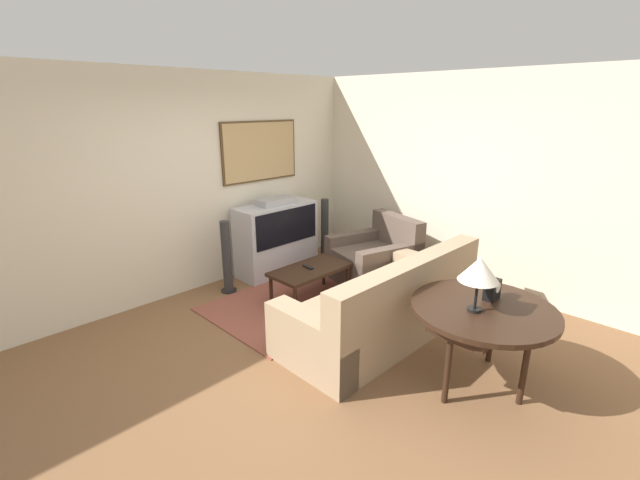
# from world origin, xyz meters

# --- Properties ---
(ground_plane) EXTENTS (12.00, 12.00, 0.00)m
(ground_plane) POSITION_xyz_m (0.00, 0.00, 0.00)
(ground_plane) COLOR brown
(wall_back) EXTENTS (12.00, 0.10, 2.70)m
(wall_back) POSITION_xyz_m (0.02, 2.13, 1.36)
(wall_back) COLOR beige
(wall_back) RESTS_ON ground_plane
(wall_right) EXTENTS (0.06, 12.00, 2.70)m
(wall_right) POSITION_xyz_m (2.63, 0.00, 1.35)
(wall_right) COLOR beige
(wall_right) RESTS_ON ground_plane
(area_rug) EXTENTS (2.17, 1.50, 0.01)m
(area_rug) POSITION_xyz_m (0.69, 0.84, 0.01)
(area_rug) COLOR brown
(area_rug) RESTS_ON ground_plane
(tv) EXTENTS (1.17, 0.48, 1.08)m
(tv) POSITION_xyz_m (1.11, 1.79, 0.51)
(tv) COLOR #B7B7BC
(tv) RESTS_ON ground_plane
(couch) EXTENTS (2.24, 0.99, 0.91)m
(couch) POSITION_xyz_m (0.73, -0.37, 0.31)
(couch) COLOR #9E8466
(couch) RESTS_ON ground_plane
(armchair) EXTENTS (1.20, 1.15, 0.86)m
(armchair) POSITION_xyz_m (1.84, 0.61, 0.29)
(armchair) COLOR brown
(armchair) RESTS_ON ground_plane
(coffee_table) EXTENTS (0.99, 0.52, 0.43)m
(coffee_table) POSITION_xyz_m (0.78, 0.76, 0.38)
(coffee_table) COLOR black
(coffee_table) RESTS_ON ground_plane
(console_table) EXTENTS (1.17, 1.17, 0.73)m
(console_table) POSITION_xyz_m (0.64, -1.42, 0.67)
(console_table) COLOR black
(console_table) RESTS_ON ground_plane
(table_lamp) EXTENTS (0.32, 0.32, 0.46)m
(table_lamp) POSITION_xyz_m (0.51, -1.39, 1.08)
(table_lamp) COLOR black
(table_lamp) RESTS_ON console_table
(mantel_clock) EXTENTS (0.16, 0.10, 0.17)m
(mantel_clock) POSITION_xyz_m (0.83, -1.39, 0.81)
(mantel_clock) COLOR black
(mantel_clock) RESTS_ON console_table
(remote) EXTENTS (0.06, 0.16, 0.02)m
(remote) POSITION_xyz_m (0.75, 0.79, 0.44)
(remote) COLOR black
(remote) RESTS_ON coffee_table
(speaker_tower_left) EXTENTS (0.20, 0.20, 0.94)m
(speaker_tower_left) POSITION_xyz_m (0.22, 1.71, 0.44)
(speaker_tower_left) COLOR black
(speaker_tower_left) RESTS_ON ground_plane
(speaker_tower_right) EXTENTS (0.20, 0.20, 0.94)m
(speaker_tower_right) POSITION_xyz_m (1.99, 1.71, 0.44)
(speaker_tower_right) COLOR black
(speaker_tower_right) RESTS_ON ground_plane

